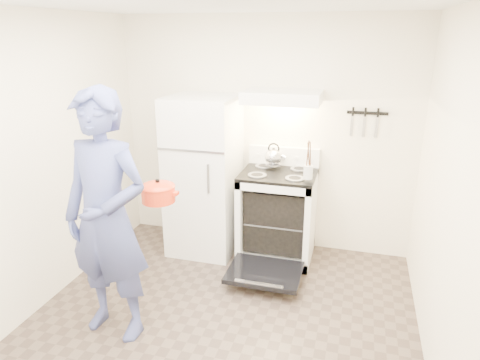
# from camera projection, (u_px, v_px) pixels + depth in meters

# --- Properties ---
(floor) EXTENTS (3.60, 3.60, 0.00)m
(floor) POSITION_uv_depth(u_px,v_px,m) (212.00, 338.00, 3.41)
(floor) COLOR brown
(floor) RESTS_ON ground
(back_wall) EXTENTS (3.20, 0.02, 2.50)m
(back_wall) POSITION_uv_depth(u_px,v_px,m) (264.00, 136.00, 4.64)
(back_wall) COLOR white
(back_wall) RESTS_ON ground
(refrigerator) EXTENTS (0.70, 0.70, 1.70)m
(refrigerator) POSITION_uv_depth(u_px,v_px,m) (204.00, 176.00, 4.60)
(refrigerator) COLOR white
(refrigerator) RESTS_ON floor
(stove_body) EXTENTS (0.76, 0.65, 0.92)m
(stove_body) POSITION_uv_depth(u_px,v_px,m) (277.00, 216.00, 4.54)
(stove_body) COLOR white
(stove_body) RESTS_ON floor
(cooktop) EXTENTS (0.76, 0.65, 0.03)m
(cooktop) POSITION_uv_depth(u_px,v_px,m) (279.00, 174.00, 4.39)
(cooktop) COLOR black
(cooktop) RESTS_ON stove_body
(backsplash) EXTENTS (0.76, 0.07, 0.20)m
(backsplash) POSITION_uv_depth(u_px,v_px,m) (284.00, 156.00, 4.61)
(backsplash) COLOR white
(backsplash) RESTS_ON cooktop
(oven_door) EXTENTS (0.70, 0.54, 0.04)m
(oven_door) POSITION_uv_depth(u_px,v_px,m) (265.00, 272.00, 4.11)
(oven_door) COLOR black
(oven_door) RESTS_ON floor
(oven_rack) EXTENTS (0.60, 0.52, 0.01)m
(oven_rack) POSITION_uv_depth(u_px,v_px,m) (277.00, 218.00, 4.55)
(oven_rack) COLOR slate
(oven_rack) RESTS_ON stove_body
(range_hood) EXTENTS (0.76, 0.50, 0.12)m
(range_hood) POSITION_uv_depth(u_px,v_px,m) (283.00, 97.00, 4.20)
(range_hood) COLOR white
(range_hood) RESTS_ON back_wall
(knife_strip) EXTENTS (0.40, 0.02, 0.03)m
(knife_strip) POSITION_uv_depth(u_px,v_px,m) (367.00, 113.00, 4.26)
(knife_strip) COLOR black
(knife_strip) RESTS_ON back_wall
(pizza_stone) EXTENTS (0.31, 0.31, 0.02)m
(pizza_stone) POSITION_uv_depth(u_px,v_px,m) (282.00, 218.00, 4.50)
(pizza_stone) COLOR #93714F
(pizza_stone) RESTS_ON oven_rack
(tea_kettle) EXTENTS (0.23, 0.19, 0.27)m
(tea_kettle) POSITION_uv_depth(u_px,v_px,m) (273.00, 156.00, 4.47)
(tea_kettle) COLOR #B5B5BA
(tea_kettle) RESTS_ON cooktop
(utensil_jar) EXTENTS (0.11, 0.11, 0.13)m
(utensil_jar) POSITION_uv_depth(u_px,v_px,m) (308.00, 172.00, 4.09)
(utensil_jar) COLOR silver
(utensil_jar) RESTS_ON cooktop
(person) EXTENTS (0.76, 0.54, 1.97)m
(person) POSITION_uv_depth(u_px,v_px,m) (107.00, 219.00, 3.21)
(person) COLOR #3D427C
(person) RESTS_ON floor
(dutch_oven) EXTENTS (0.34, 0.27, 0.23)m
(dutch_oven) POSITION_uv_depth(u_px,v_px,m) (158.00, 194.00, 3.43)
(dutch_oven) COLOR red
(dutch_oven) RESTS_ON person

